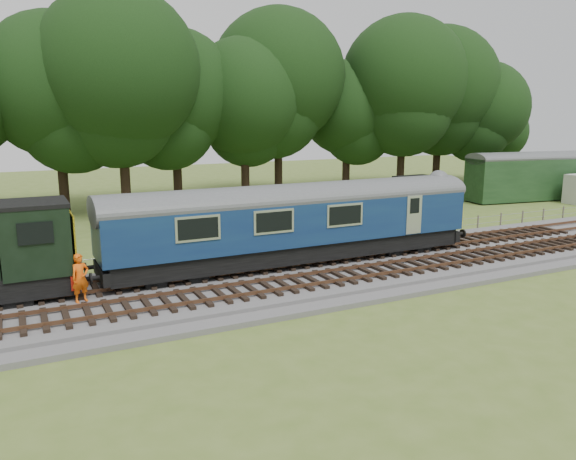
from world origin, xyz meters
TOP-DOWN VIEW (x-y plane):
  - ground at (0.00, 0.00)m, footprint 120.00×120.00m
  - ballast at (0.00, 0.00)m, footprint 70.00×7.00m
  - track_north at (0.00, 1.40)m, footprint 67.20×2.40m
  - track_south at (0.00, -1.60)m, footprint 67.20×2.40m
  - fence at (0.00, 4.50)m, footprint 64.00×0.12m
  - tree_line at (0.00, 22.00)m, footprint 70.00×8.00m
  - dmu_railcar at (-0.68, 1.40)m, footprint 18.05×2.86m
  - worker at (-10.50, 0.00)m, footprint 0.80×0.66m
  - parked_coach at (29.94, 12.04)m, footprint 16.24×5.04m
  - shed at (15.98, 12.62)m, footprint 3.27×3.27m

SIDE VIEW (x-z plane):
  - ground at x=0.00m, z-range 0.00..0.00m
  - fence at x=0.00m, z-range -0.50..0.50m
  - tree_line at x=0.00m, z-range -9.00..9.00m
  - ballast at x=0.00m, z-range 0.00..0.35m
  - track_north at x=0.00m, z-range 0.31..0.52m
  - track_south at x=0.00m, z-range 0.31..0.52m
  - worker at x=-10.50m, z-range 0.35..2.22m
  - shed at x=15.98m, z-range 0.02..2.59m
  - parked_coach at x=29.94m, z-range 0.25..4.34m
  - dmu_railcar at x=-0.68m, z-range 0.67..4.54m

